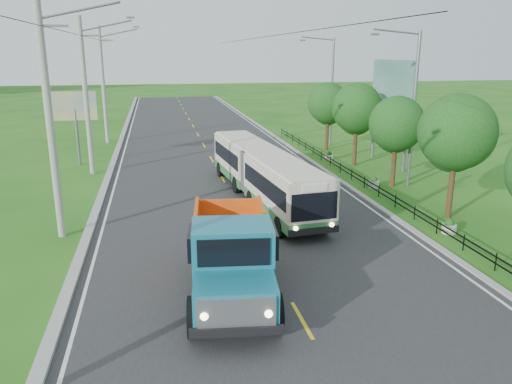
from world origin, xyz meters
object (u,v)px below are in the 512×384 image
object	(u,v)px
tree_fourth	(396,127)
planter_near	(449,227)
pole_mid	(86,96)
tree_fifth	(357,111)
streetlight_mid	(412,104)
billboard_left	(75,111)
pole_near	(50,120)
streetlight_far	(330,88)
tree_third	(456,136)
planter_mid	(374,183)
pole_far	(104,85)
billboard_right	(392,89)
dump_truck	(232,251)
planter_far	(329,156)
tree_back	(328,105)

from	to	relation	value
tree_fourth	planter_near	distance (m)	8.87
pole_mid	tree_fifth	bearing A→B (deg)	-2.71
streetlight_mid	billboard_left	world-z (taller)	streetlight_mid
pole_near	streetlight_far	distance (m)	26.80
tree_third	planter_mid	distance (m)	7.04
pole_mid	billboard_left	world-z (taller)	pole_mid
pole_far	tree_fifth	size ratio (longest dim) A/B	1.72
streetlight_far	billboard_left	xyz separation A→B (m)	(-20.14, -4.00, -1.04)
streetlight_mid	billboard_right	bearing A→B (deg)	74.56
dump_truck	tree_fifth	bearing A→B (deg)	63.88
streetlight_far	planter_far	size ratio (longest dim) A/B	13.54
tree_back	planter_far	size ratio (longest dim) A/B	8.21
streetlight_far	planter_near	size ratio (longest dim) A/B	13.54
tree_third	billboard_right	distance (m)	12.18
streetlight_mid	billboard_left	distance (m)	22.51
pole_near	planter_mid	bearing A→B (deg)	16.52
tree_back	planter_mid	xyz separation A→B (m)	(-1.26, -12.14, -3.37)
pole_far	planter_far	xyz separation A→B (m)	(16.86, -11.00, -4.81)
planter_near	planter_mid	distance (m)	8.00
tree_back	billboard_left	xyz separation A→B (m)	(-19.36, -2.14, 0.21)
tree_back	tree_fourth	bearing A→B (deg)	-90.00
pole_far	streetlight_mid	bearing A→B (deg)	-45.14
pole_near	billboard_left	bearing A→B (deg)	94.72
pole_mid	streetlight_far	size ratio (longest dim) A/B	1.10
tree_third	tree_fifth	distance (m)	12.00
tree_fifth	pole_near	bearing A→B (deg)	-148.41
planter_mid	planter_near	bearing A→B (deg)	-90.00
pole_mid	pole_far	size ratio (longest dim) A/B	1.00
tree_third	streetlight_mid	size ratio (longest dim) A/B	0.66
tree_back	streetlight_mid	distance (m)	12.23
tree_back	dump_truck	world-z (taller)	tree_back
streetlight_mid	dump_truck	bearing A→B (deg)	-136.00
pole_near	planter_far	distance (m)	21.83
tree_fifth	planter_near	size ratio (longest dim) A/B	8.66
tree_fourth	streetlight_far	world-z (taller)	streetlight_far
tree_back	billboard_right	bearing A→B (deg)	-68.30
pole_near	pole_far	size ratio (longest dim) A/B	1.00
planter_near	pole_near	bearing A→B (deg)	169.91
tree_fourth	planter_mid	world-z (taller)	tree_fourth
streetlight_far	planter_mid	size ratio (longest dim) A/B	13.54
streetlight_far	dump_truck	xyz separation A→B (m)	(-12.46, -26.04, -3.30)
streetlight_far	tree_fourth	bearing A→B (deg)	-93.25
streetlight_mid	planter_mid	world-z (taller)	streetlight_mid
pole_mid	tree_fourth	bearing A→B (deg)	-20.74
tree_fifth	dump_truck	bearing A→B (deg)	-122.71
tree_fourth	tree_fifth	world-z (taller)	tree_fifth
pole_far	dump_truck	bearing A→B (deg)	-78.27
pole_near	pole_far	bearing A→B (deg)	90.00
tree_back	pole_near	bearing A→B (deg)	-136.59
streetlight_far	planter_mid	distance (m)	14.88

